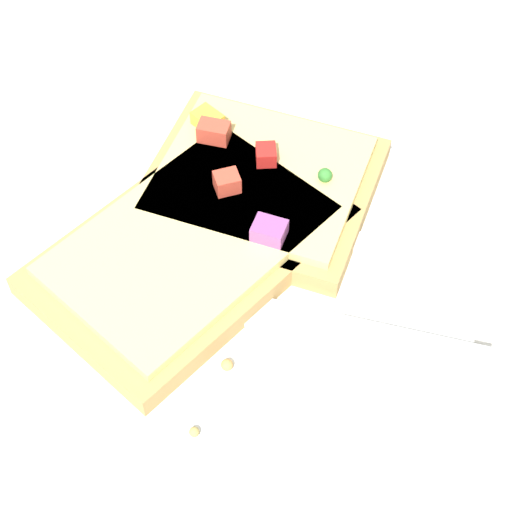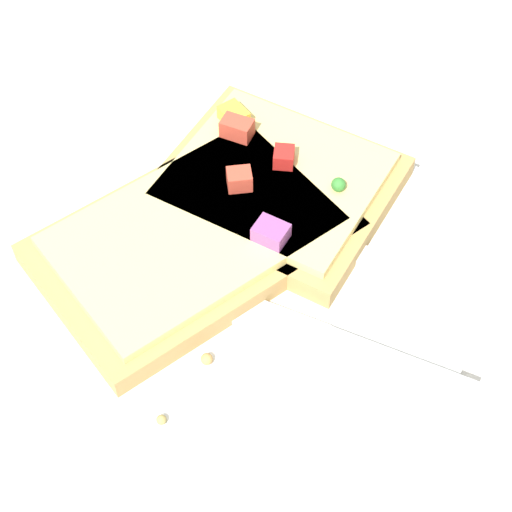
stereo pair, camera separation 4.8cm
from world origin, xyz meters
name	(u,v)px [view 2 (the right image)]	position (x,y,z in m)	size (l,w,h in m)	color
ground_plane	(256,279)	(0.00, 0.00, 0.00)	(4.00, 4.00, 0.00)	beige
plate	(256,273)	(0.00, 0.00, 0.01)	(0.26, 0.26, 0.01)	white
fork	(284,233)	(0.01, -0.03, 0.01)	(0.17, 0.14, 0.01)	silver
knife	(309,335)	(-0.06, 0.00, 0.01)	(0.19, 0.14, 0.01)	silver
pizza_slice_main	(194,239)	(0.03, 0.02, 0.02)	(0.13, 0.18, 0.03)	tan
pizza_slice_corner	(274,184)	(0.04, -0.04, 0.02)	(0.17, 0.17, 0.03)	tan
crumb_scatter	(192,379)	(-0.05, 0.07, 0.02)	(0.02, 0.04, 0.01)	tan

